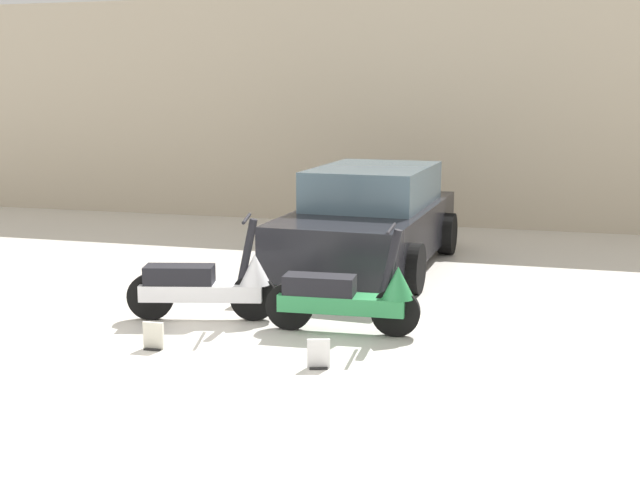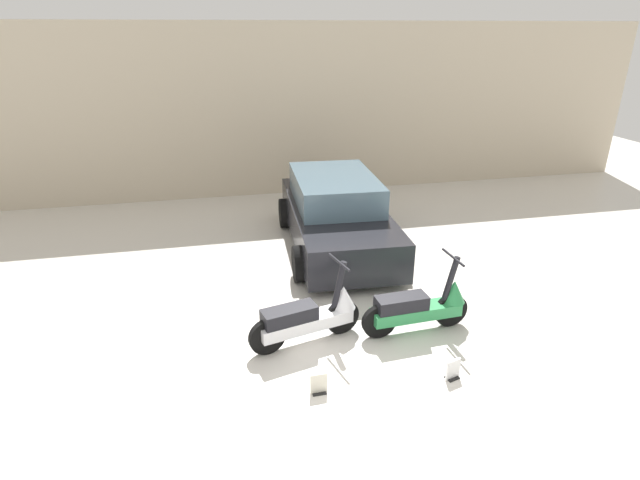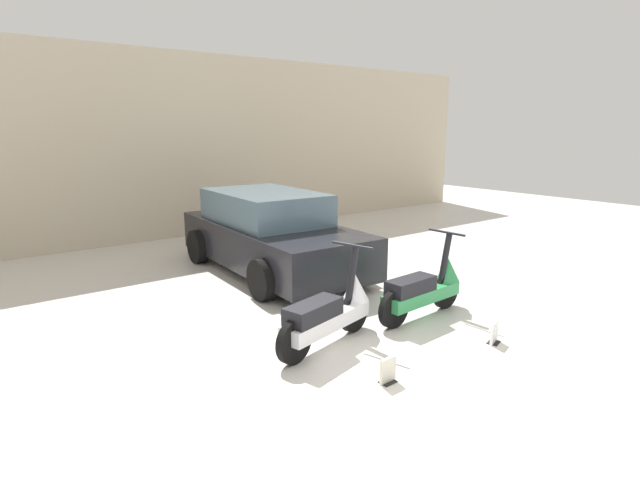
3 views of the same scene
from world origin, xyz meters
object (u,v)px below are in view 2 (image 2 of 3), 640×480
object	(u,v)px
scooter_front_left	(311,316)
car_rear_left	(336,214)
placard_near_right_scooter	(453,370)
scooter_front_right	(421,306)
placard_near_left_scooter	(319,384)

from	to	relation	value
scooter_front_left	car_rear_left	xyz separation A→B (m)	(1.10, 3.03, 0.26)
scooter_front_left	placard_near_right_scooter	world-z (taller)	scooter_front_left
scooter_front_left	scooter_front_right	size ratio (longest dim) A/B	1.00
placard_near_left_scooter	placard_near_right_scooter	bearing A→B (deg)	-3.10
scooter_front_left	placard_near_left_scooter	bearing A→B (deg)	-110.03
scooter_front_left	scooter_front_right	world-z (taller)	scooter_front_left
placard_near_left_scooter	scooter_front_left	bearing A→B (deg)	83.83
scooter_front_left	placard_near_right_scooter	distance (m)	1.91
scooter_front_left	car_rear_left	bearing A→B (deg)	56.21
scooter_front_left	placard_near_left_scooter	xyz separation A→B (m)	(-0.11, -1.04, -0.28)
car_rear_left	placard_near_left_scooter	distance (m)	4.28
placard_near_left_scooter	placard_near_right_scooter	size ratio (longest dim) A/B	1.00
car_rear_left	placard_near_right_scooter	bearing A→B (deg)	8.56
car_rear_left	placard_near_right_scooter	size ratio (longest dim) A/B	15.72
scooter_front_left	scooter_front_right	xyz separation A→B (m)	(1.53, -0.07, -0.01)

